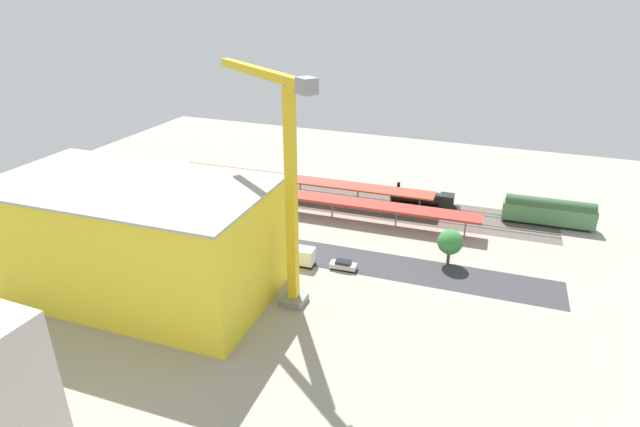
% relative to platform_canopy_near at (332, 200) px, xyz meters
% --- Properties ---
extents(ground_plane, '(158.20, 158.20, 0.00)m').
position_rel_platform_canopy_near_xyz_m(ground_plane, '(4.18, 12.55, -4.01)').
color(ground_plane, '#9E998C').
rests_on(ground_plane, ground).
extents(rail_bed, '(99.21, 16.73, 0.01)m').
position_rel_platform_canopy_near_xyz_m(rail_bed, '(4.18, -8.87, -4.00)').
color(rail_bed, '#5B544C').
rests_on(rail_bed, ground).
extents(street_asphalt, '(99.07, 11.55, 0.01)m').
position_rel_platform_canopy_near_xyz_m(street_asphalt, '(4.18, 16.72, -4.00)').
color(street_asphalt, '#38383D').
rests_on(street_asphalt, ground).
extents(track_rails, '(98.84, 10.29, 0.12)m').
position_rel_platform_canopy_near_xyz_m(track_rails, '(4.18, -8.87, -3.83)').
color(track_rails, '#9E9EA8').
rests_on(track_rails, ground).
extents(platform_canopy_near, '(60.93, 6.27, 4.27)m').
position_rel_platform_canopy_near_xyz_m(platform_canopy_near, '(0.00, 0.00, 0.00)').
color(platform_canopy_near, '#B73328').
rests_on(platform_canopy_near, ground).
extents(platform_canopy_far, '(61.26, 6.46, 4.50)m').
position_rel_platform_canopy_near_xyz_m(platform_canopy_far, '(10.61, -7.87, 0.28)').
color(platform_canopy_far, '#C63D2D').
rests_on(platform_canopy_far, ground).
extents(locomotive, '(15.21, 3.27, 5.22)m').
position_rel_platform_canopy_near_xyz_m(locomotive, '(-17.53, -11.96, -2.13)').
color(locomotive, black).
rests_on(locomotive, ground).
extents(passenger_coach, '(17.87, 3.36, 5.83)m').
position_rel_platform_canopy_near_xyz_m(passenger_coach, '(-42.56, -11.96, -0.94)').
color(passenger_coach, black).
rests_on(passenger_coach, ground).
extents(freight_coach_far, '(16.15, 3.43, 5.78)m').
position_rel_platform_canopy_near_xyz_m(freight_coach_far, '(26.22, -5.78, -0.98)').
color(freight_coach_far, black).
rests_on(freight_coach_far, ground).
extents(parked_car_0, '(4.70, 2.04, 1.64)m').
position_rel_platform_canopy_near_xyz_m(parked_car_0, '(-9.14, 19.93, -3.27)').
color(parked_car_0, black).
rests_on(parked_car_0, ground).
extents(parked_car_1, '(4.56, 1.85, 1.78)m').
position_rel_platform_canopy_near_xyz_m(parked_car_1, '(-0.73, 20.51, -3.21)').
color(parked_car_1, black).
rests_on(parked_car_1, ground).
extents(parked_car_2, '(4.21, 1.90, 1.72)m').
position_rel_platform_canopy_near_xyz_m(parked_car_2, '(5.93, 19.53, -3.23)').
color(parked_car_2, black).
rests_on(parked_car_2, ground).
extents(parked_car_3, '(4.37, 1.90, 1.67)m').
position_rel_platform_canopy_near_xyz_m(parked_car_3, '(14.02, 19.78, -3.27)').
color(parked_car_3, black).
rests_on(parked_car_3, ground).
extents(parked_car_4, '(4.28, 2.12, 1.63)m').
position_rel_platform_canopy_near_xyz_m(parked_car_4, '(21.15, 20.35, -3.28)').
color(parked_car_4, black).
rests_on(parked_car_4, ground).
extents(parked_car_5, '(4.15, 1.96, 1.74)m').
position_rel_platform_canopy_near_xyz_m(parked_car_5, '(29.41, 19.79, -3.23)').
color(parked_car_5, black).
rests_on(parked_car_5, ground).
extents(construction_building, '(42.34, 23.05, 18.02)m').
position_rel_platform_canopy_near_xyz_m(construction_building, '(19.05, 37.57, 5.00)').
color(construction_building, yellow).
rests_on(construction_building, ground).
extents(construction_roof_slab, '(42.96, 23.66, 0.40)m').
position_rel_platform_canopy_near_xyz_m(construction_roof_slab, '(19.05, 37.57, 14.21)').
color(construction_roof_slab, '#ADA89E').
rests_on(construction_roof_slab, construction_building).
extents(tower_crane, '(22.04, 16.91, 34.97)m').
position_rel_platform_canopy_near_xyz_m(tower_crane, '(-3.63, 31.30, 16.71)').
color(tower_crane, gray).
rests_on(tower_crane, ground).
extents(box_truck_0, '(9.01, 2.96, 3.26)m').
position_rel_platform_canopy_near_xyz_m(box_truck_0, '(0.28, 21.16, -2.41)').
color(box_truck_0, black).
rests_on(box_truck_0, ground).
extents(box_truck_1, '(10.39, 3.34, 3.67)m').
position_rel_platform_canopy_near_xyz_m(box_truck_1, '(32.62, 21.56, -2.22)').
color(box_truck_1, black).
rests_on(box_truck_1, ground).
extents(box_truck_2, '(8.49, 2.40, 3.44)m').
position_rel_platform_canopy_near_xyz_m(box_truck_2, '(27.72, 20.52, -2.31)').
color(box_truck_2, black).
rests_on(box_truck_2, ground).
extents(street_tree_0, '(4.00, 4.00, 7.24)m').
position_rel_platform_canopy_near_xyz_m(street_tree_0, '(36.36, 11.67, 1.21)').
color(street_tree_0, brown).
rests_on(street_tree_0, ground).
extents(street_tree_1, '(4.04, 4.04, 6.48)m').
position_rel_platform_canopy_near_xyz_m(street_tree_1, '(35.60, 11.96, 0.41)').
color(street_tree_1, brown).
rests_on(street_tree_1, ground).
extents(street_tree_2, '(4.94, 4.94, 7.35)m').
position_rel_platform_canopy_near_xyz_m(street_tree_2, '(16.10, 10.78, 0.86)').
color(street_tree_2, brown).
rests_on(street_tree_2, ground).
extents(street_tree_3, '(4.43, 4.43, 6.50)m').
position_rel_platform_canopy_near_xyz_m(street_tree_3, '(-25.86, 11.46, 0.25)').
color(street_tree_3, brown).
rests_on(street_tree_3, ground).
extents(street_tree_4, '(5.87, 5.87, 8.98)m').
position_rel_platform_canopy_near_xyz_m(street_tree_4, '(13.07, 10.80, 2.02)').
color(street_tree_4, brown).
rests_on(street_tree_4, ground).
extents(traffic_light, '(0.50, 0.36, 6.19)m').
position_rel_platform_canopy_near_xyz_m(traffic_light, '(18.84, 21.52, 0.12)').
color(traffic_light, '#333333').
rests_on(traffic_light, ground).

